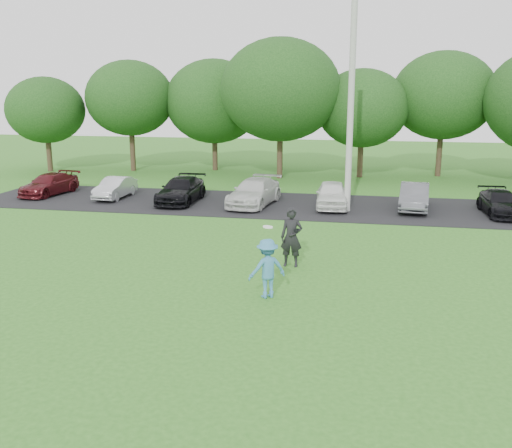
{
  "coord_description": "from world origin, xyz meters",
  "views": [
    {
      "loc": [
        3.43,
        -14.07,
        5.57
      ],
      "look_at": [
        0.0,
        3.5,
        1.3
      ],
      "focal_mm": 40.0,
      "sensor_mm": 36.0,
      "label": 1
    }
  ],
  "objects": [
    {
      "name": "parking_lot",
      "position": [
        0.0,
        13.0,
        0.01
      ],
      "size": [
        32.0,
        6.5,
        0.03
      ],
      "primitive_type": "cube",
      "color": "black",
      "rests_on": "ground"
    },
    {
      "name": "ground",
      "position": [
        0.0,
        0.0,
        0.0
      ],
      "size": [
        100.0,
        100.0,
        0.0
      ],
      "primitive_type": "plane",
      "color": "#2D681D",
      "rests_on": "ground"
    },
    {
      "name": "frisbee_player",
      "position": [
        0.91,
        0.44,
        0.82
      ],
      "size": [
        1.22,
        1.08,
        2.02
      ],
      "color": "teal",
      "rests_on": "ground"
    },
    {
      "name": "parked_cars",
      "position": [
        0.32,
        12.87,
        0.61
      ],
      "size": [
        28.35,
        4.89,
        1.26
      ],
      "color": "#4C1015",
      "rests_on": "parking_lot"
    },
    {
      "name": "utility_pole",
      "position": [
        2.62,
        12.17,
        5.28
      ],
      "size": [
        0.28,
        0.28,
        10.56
      ],
      "primitive_type": "cylinder",
      "color": "#AEAFA9",
      "rests_on": "ground"
    },
    {
      "name": "tree_row",
      "position": [
        1.51,
        22.76,
        4.91
      ],
      "size": [
        42.39,
        9.85,
        8.64
      ],
      "color": "#38281C",
      "rests_on": "ground"
    },
    {
      "name": "camera_bystander",
      "position": [
        1.18,
        3.35,
        0.96
      ],
      "size": [
        0.71,
        0.48,
        1.91
      ],
      "color": "black",
      "rests_on": "ground"
    }
  ]
}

